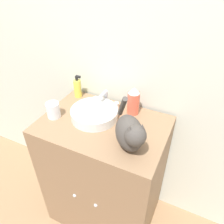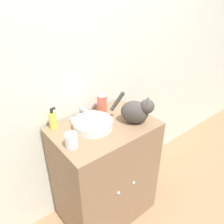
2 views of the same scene
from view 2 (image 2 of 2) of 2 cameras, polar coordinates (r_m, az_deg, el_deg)
name	(u,v)px [view 2 (image 2 of 2)]	position (r m, az deg, el deg)	size (l,w,h in m)	color
wall_back	(79,71)	(1.67, -8.65, 10.53)	(6.00, 0.05, 2.50)	silver
vanity_cabinet	(105,172)	(1.88, -1.82, -15.43)	(0.75, 0.53, 0.92)	#8C6B4C
sink_basin	(93,124)	(1.56, -5.02, -3.13)	(0.28, 0.28, 0.06)	white
faucet	(82,114)	(1.66, -7.93, -0.41)	(0.19, 0.10, 0.11)	silver
cat	(137,111)	(1.58, 6.46, 0.34)	(0.25, 0.29, 0.24)	#47423D
soap_bottle	(53,120)	(1.58, -15.21, -2.06)	(0.05, 0.05, 0.16)	#EADB4C
spray_bottle	(102,102)	(1.73, -2.63, 2.66)	(0.08, 0.08, 0.18)	#EF6047
cup	(71,140)	(1.39, -10.58, -7.33)	(0.08, 0.08, 0.10)	white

